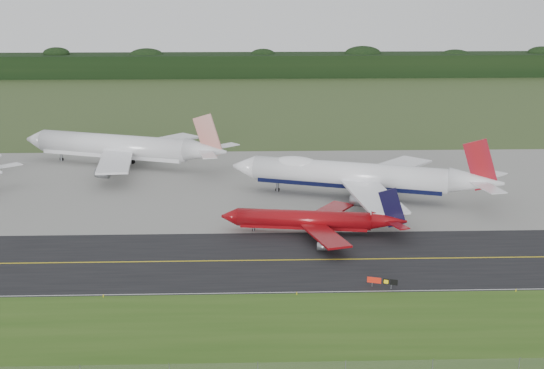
% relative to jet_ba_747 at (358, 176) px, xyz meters
% --- Properties ---
extents(ground, '(600.00, 600.00, 0.00)m').
position_rel_jet_ba_747_xyz_m(ground, '(-19.98, -37.53, -5.72)').
color(ground, '#394F25').
rests_on(ground, ground).
extents(grass_verge, '(400.00, 30.00, 0.01)m').
position_rel_jet_ba_747_xyz_m(grass_verge, '(-19.98, -72.53, -5.72)').
color(grass_verge, '#305318').
rests_on(grass_verge, ground).
extents(taxiway, '(400.00, 32.00, 0.02)m').
position_rel_jet_ba_747_xyz_m(taxiway, '(-19.98, -41.53, -5.71)').
color(taxiway, black).
rests_on(taxiway, ground).
extents(apron, '(400.00, 78.00, 0.01)m').
position_rel_jet_ba_747_xyz_m(apron, '(-19.98, 13.47, -5.72)').
color(apron, gray).
rests_on(apron, ground).
extents(taxiway_centreline, '(400.00, 0.40, 0.00)m').
position_rel_jet_ba_747_xyz_m(taxiway_centreline, '(-19.98, -41.53, -5.69)').
color(taxiway_centreline, yellow).
rests_on(taxiway_centreline, taxiway).
extents(taxiway_edge_line, '(400.00, 0.25, 0.00)m').
position_rel_jet_ba_747_xyz_m(taxiway_edge_line, '(-19.98, -57.03, -5.69)').
color(taxiway_edge_line, silver).
rests_on(taxiway_edge_line, taxiway).
extents(perimeter_fence, '(320.00, 0.10, 320.00)m').
position_rel_jet_ba_747_xyz_m(perimeter_fence, '(-19.98, -85.53, -4.62)').
color(perimeter_fence, slate).
rests_on(perimeter_fence, ground).
extents(horizon_treeline, '(700.00, 25.00, 12.00)m').
position_rel_jet_ba_747_xyz_m(horizon_treeline, '(-19.98, 236.24, -0.25)').
color(horizon_treeline, black).
rests_on(horizon_treeline, ground).
extents(jet_ba_747, '(65.12, 52.54, 16.81)m').
position_rel_jet_ba_747_xyz_m(jet_ba_747, '(0.00, 0.00, 0.00)').
color(jet_ba_747, white).
rests_on(jet_ba_747, ground).
extents(jet_red_737, '(39.46, 31.87, 10.66)m').
position_rel_jet_ba_747_xyz_m(jet_red_737, '(-13.13, -26.09, -2.77)').
color(jet_red_737, maroon).
rests_on(jet_red_737, ground).
extents(jet_star_tail, '(62.00, 50.34, 16.85)m').
position_rel_jet_ba_747_xyz_m(jet_star_tail, '(-62.56, 34.56, -0.11)').
color(jet_star_tail, white).
rests_on(jet_star_tail, ground).
extents(taxiway_sign, '(5.15, 1.88, 1.79)m').
position_rel_jet_ba_747_xyz_m(taxiway_sign, '(-3.70, -55.55, -4.46)').
color(taxiway_sign, slate).
rests_on(taxiway_sign, ground).
extents(edge_marker_left, '(0.16, 0.16, 0.50)m').
position_rel_jet_ba_747_xyz_m(edge_marker_left, '(-51.91, -58.03, -5.47)').
color(edge_marker_left, yellow).
rests_on(edge_marker_left, ground).
extents(edge_marker_center, '(0.16, 0.16, 0.50)m').
position_rel_jet_ba_747_xyz_m(edge_marker_center, '(-18.87, -58.03, -5.47)').
color(edge_marker_center, yellow).
rests_on(edge_marker_center, ground).
extents(edge_marker_right, '(0.16, 0.16, 0.50)m').
position_rel_jet_ba_747_xyz_m(edge_marker_right, '(19.25, -58.03, -5.47)').
color(edge_marker_right, yellow).
rests_on(edge_marker_right, ground).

